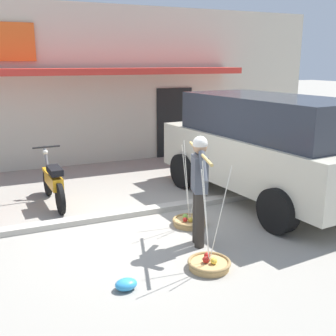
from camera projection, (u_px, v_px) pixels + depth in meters
ground_plane at (147, 229)px, 6.93m from camera, size 90.00×90.00×0.00m
sidewalk_curb at (133, 212)px, 7.54m from camera, size 20.00×0.24×0.10m
fruit_vendor at (199, 184)px, 6.10m from camera, size 0.49×1.49×1.70m
fruit_basket_left_side at (189, 221)px, 7.07m from camera, size 0.59×0.59×1.45m
fruit_basket_right_side at (209, 263)px, 5.58m from camera, size 0.59×0.59×1.45m
motorcycle_second_in_row at (53, 182)px, 8.01m from camera, size 0.54×1.82×1.09m
parked_truck at (264, 145)px, 8.16m from camera, size 2.53×4.97×2.10m
storefront_building at (87, 82)px, 13.27m from camera, size 13.00×6.00×4.20m
plastic_litter_bag at (126, 284)px, 5.06m from camera, size 0.28×0.22×0.14m
wooden_crate at (185, 169)px, 10.12m from camera, size 0.44×0.36×0.32m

